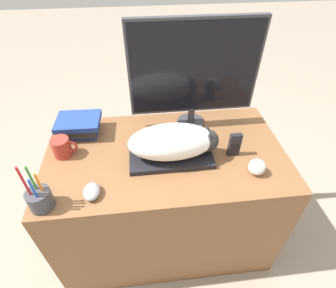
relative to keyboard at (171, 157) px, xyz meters
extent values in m
plane|color=gray|center=(-0.02, -0.27, -0.72)|extent=(12.00, 12.00, 0.00)
cube|color=brown|center=(-0.02, 0.05, -0.36)|extent=(1.14, 0.64, 0.71)
cube|color=black|center=(0.00, 0.00, 0.00)|extent=(0.38, 0.18, 0.02)
ellipsoid|color=white|center=(0.00, 0.00, 0.09)|extent=(0.38, 0.18, 0.16)
sphere|color=#262626|center=(0.16, 0.00, 0.08)|extent=(0.10, 0.10, 0.10)
cone|color=#262626|center=(0.16, -0.03, 0.13)|extent=(0.04, 0.04, 0.04)
cone|color=#262626|center=(0.16, 0.03, 0.13)|extent=(0.04, 0.04, 0.04)
cylinder|color=#333338|center=(0.14, 0.26, 0.00)|extent=(0.15, 0.15, 0.02)
cylinder|color=#333338|center=(0.14, 0.26, 0.05)|extent=(0.04, 0.04, 0.09)
cube|color=#333338|center=(0.14, 0.26, 0.31)|extent=(0.62, 0.03, 0.46)
cube|color=black|center=(0.14, 0.25, 0.31)|extent=(0.60, 0.01, 0.43)
ellipsoid|color=gray|center=(-0.34, -0.17, 0.01)|extent=(0.07, 0.09, 0.04)
cylinder|color=#9E2D23|center=(-0.50, 0.09, 0.03)|extent=(0.08, 0.08, 0.09)
torus|color=#9E2D23|center=(-0.46, 0.09, 0.03)|extent=(0.06, 0.01, 0.06)
cylinder|color=#38383D|center=(-0.53, -0.21, 0.03)|extent=(0.09, 0.09, 0.09)
cylinder|color=orange|center=(-0.51, -0.20, 0.09)|extent=(0.01, 0.01, 0.14)
cylinder|color=#338C38|center=(-0.53, -0.19, 0.11)|extent=(0.01, 0.01, 0.17)
cylinder|color=#B21E1E|center=(-0.55, -0.21, 0.12)|extent=(0.01, 0.01, 0.19)
cylinder|color=#1E47B2|center=(-0.52, -0.23, 0.09)|extent=(0.01, 0.01, 0.14)
sphere|color=silver|center=(0.36, -0.13, 0.02)|extent=(0.07, 0.07, 0.07)
cube|color=black|center=(0.29, 0.00, 0.05)|extent=(0.05, 0.02, 0.12)
cube|color=black|center=(0.29, -0.01, 0.03)|extent=(0.04, 0.00, 0.05)
cube|color=navy|center=(-0.44, 0.24, 0.00)|extent=(0.18, 0.14, 0.03)
cube|color=black|center=(-0.43, 0.24, 0.03)|extent=(0.17, 0.16, 0.04)
cube|color=navy|center=(-0.44, 0.24, 0.06)|extent=(0.22, 0.17, 0.03)
camera|label=1|loc=(-0.11, -0.86, 0.84)|focal=28.00mm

